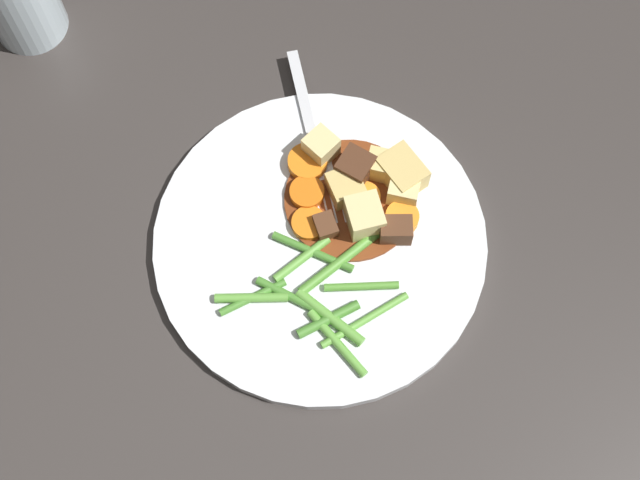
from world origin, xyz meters
The scene contains 29 objects.
ground_plane centered at (0.00, 0.00, 0.00)m, with size 3.00×3.00×0.00m, color #383330.
dinner_plate centered at (0.00, 0.00, 0.01)m, with size 0.28×0.28×0.01m, color white.
stew_sauce centered at (0.04, -0.01, 0.01)m, with size 0.11×0.11×0.00m, color brown.
carrot_slice_0 centered at (0.06, 0.04, 0.02)m, with size 0.03×0.03×0.01m, color orange.
carrot_slice_1 centered at (0.01, 0.01, 0.02)m, with size 0.03×0.03×0.01m, color orange.
carrot_slice_2 centered at (0.03, 0.03, 0.02)m, with size 0.03×0.03×0.01m, color orange.
carrot_slice_3 centered at (0.05, -0.05, 0.02)m, with size 0.03×0.03×0.01m, color orange.
carrot_slice_4 centered at (0.05, -0.02, 0.02)m, with size 0.03×0.03×0.01m, color orange.
potato_chunk_0 centered at (0.08, -0.02, 0.03)m, with size 0.03×0.02×0.03m, color #E5CC7A.
potato_chunk_1 centered at (0.07, -0.05, 0.03)m, with size 0.02×0.03×0.03m, color #EAD68C.
potato_chunk_2 centered at (0.08, -0.04, 0.03)m, with size 0.04×0.03×0.03m, color #DBBC6B.
potato_chunk_3 centered at (0.05, 0.00, 0.02)m, with size 0.03×0.03×0.02m, color #DBBC6B.
potato_chunk_4 centered at (0.07, 0.04, 0.03)m, with size 0.02×0.02×0.03m, color #EAD68C.
potato_chunk_5 centered at (0.03, -0.03, 0.03)m, with size 0.03×0.03×0.03m, color #EAD68C.
meat_chunk_0 centered at (0.07, 0.00, 0.03)m, with size 0.03×0.03×0.03m, color #4C2B19.
meat_chunk_1 centered at (0.03, -0.05, 0.02)m, with size 0.03×0.02×0.02m, color #56331E.
meat_chunk_2 centered at (0.01, 0.00, 0.02)m, with size 0.02×0.02×0.02m, color #56331E.
green_bean_0 centered at (-0.07, 0.03, 0.02)m, with size 0.01×0.01×0.06m, color #4C8E33.
green_bean_1 centered at (-0.01, 0.00, 0.02)m, with size 0.01×0.01×0.07m, color #4C8E33.
green_bean_2 centered at (-0.06, -0.04, 0.02)m, with size 0.01×0.01×0.06m, color #4C8E33.
green_bean_3 centered at (-0.08, -0.05, 0.02)m, with size 0.01×0.01×0.07m, color #66AD42.
green_bean_4 centered at (-0.01, -0.02, 0.02)m, with size 0.01×0.01×0.08m, color #599E38.
green_bean_5 centered at (-0.05, -0.06, 0.02)m, with size 0.01×0.01×0.08m, color #66AD42.
green_bean_6 centered at (-0.02, 0.01, 0.02)m, with size 0.01×0.01×0.06m, color #66AD42.
green_bean_7 centered at (-0.07, 0.03, 0.02)m, with size 0.01×0.01×0.06m, color #66AD42.
green_bean_8 centered at (-0.06, 0.00, 0.02)m, with size 0.01×0.01×0.06m, color #4C8E33.
green_bean_9 centered at (-0.02, -0.05, 0.02)m, with size 0.01×0.01×0.06m, color #599E38.
green_bean_10 centered at (-0.06, -0.04, 0.02)m, with size 0.01×0.01×0.07m, color #66AD42.
fork centered at (0.08, 0.05, 0.01)m, with size 0.15×0.12×0.00m.
Camera 1 is at (-0.25, -0.12, 0.74)m, focal length 51.41 mm.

